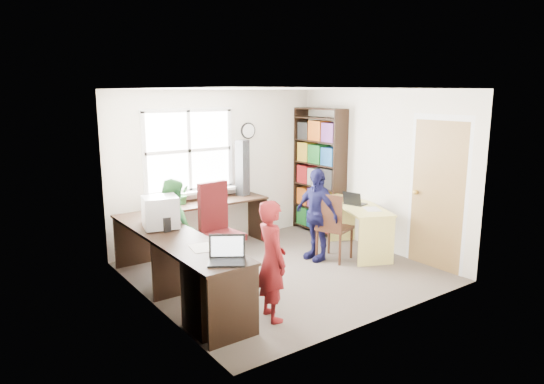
# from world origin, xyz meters

# --- Properties ---
(room) EXTENTS (3.64, 3.44, 2.44)m
(room) POSITION_xyz_m (0.01, 0.10, 1.22)
(room) COLOR #4B423B
(room) RESTS_ON ground
(l_desk) EXTENTS (2.38, 2.95, 0.75)m
(l_desk) POSITION_xyz_m (-1.31, -0.28, 0.46)
(l_desk) COLOR black
(l_desk) RESTS_ON ground
(right_desk) EXTENTS (1.00, 1.34, 0.70)m
(right_desk) POSITION_xyz_m (1.43, -0.01, 0.51)
(right_desk) COLOR #F3E779
(right_desk) RESTS_ON ground
(bookshelf) EXTENTS (0.30, 1.02, 2.10)m
(bookshelf) POSITION_xyz_m (1.65, 1.19, 1.00)
(bookshelf) COLOR black
(bookshelf) RESTS_ON ground
(swivel_chair) EXTENTS (0.60, 0.60, 1.19)m
(swivel_chair) POSITION_xyz_m (-0.66, 0.54, 0.51)
(swivel_chair) COLOR black
(swivel_chair) RESTS_ON ground
(wooden_chair) EXTENTS (0.54, 0.54, 0.98)m
(wooden_chair) POSITION_xyz_m (0.83, -0.05, 0.53)
(wooden_chair) COLOR #3F2215
(wooden_chair) RESTS_ON ground
(crt_monitor) EXTENTS (0.47, 0.44, 0.39)m
(crt_monitor) POSITION_xyz_m (-1.50, 0.45, 0.95)
(crt_monitor) COLOR #BBBCC0
(crt_monitor) RESTS_ON l_desk
(laptop_left) EXTENTS (0.46, 0.44, 0.24)m
(laptop_left) POSITION_xyz_m (-1.44, -1.01, 0.81)
(laptop_left) COLOR black
(laptop_left) RESTS_ON l_desk
(laptop_right) EXTENTS (0.31, 0.35, 0.20)m
(laptop_right) POSITION_xyz_m (1.43, 0.13, 0.75)
(laptop_right) COLOR black
(laptop_right) RESTS_ON right_desk
(speaker_a) EXTENTS (0.10, 0.10, 0.17)m
(speaker_a) POSITION_xyz_m (-1.51, 0.29, 0.84)
(speaker_a) COLOR black
(speaker_a) RESTS_ON l_desk
(speaker_b) EXTENTS (0.11, 0.11, 0.19)m
(speaker_b) POSITION_xyz_m (-1.51, 0.87, 0.84)
(speaker_b) COLOR black
(speaker_b) RESTS_ON l_desk
(cd_tower) EXTENTS (0.22, 0.21, 0.88)m
(cd_tower) POSITION_xyz_m (0.32, 1.50, 1.19)
(cd_tower) COLOR black
(cd_tower) RESTS_ON l_desk
(game_box) EXTENTS (0.34, 0.34, 0.06)m
(game_box) POSITION_xyz_m (1.46, 0.51, 0.73)
(game_box) COLOR red
(game_box) RESTS_ON right_desk
(paper_a) EXTENTS (0.28, 0.36, 0.00)m
(paper_a) POSITION_xyz_m (-1.45, -0.50, 0.75)
(paper_a) COLOR silver
(paper_a) RESTS_ON l_desk
(paper_b) EXTENTS (0.33, 0.37, 0.00)m
(paper_b) POSITION_xyz_m (1.44, -0.23, 0.70)
(paper_b) COLOR silver
(paper_b) RESTS_ON right_desk
(potted_plant) EXTENTS (0.16, 0.14, 0.28)m
(potted_plant) POSITION_xyz_m (-0.71, 1.48, 0.89)
(potted_plant) COLOR #307A37
(potted_plant) RESTS_ON l_desk
(person_red) EXTENTS (0.39, 0.52, 1.29)m
(person_red) POSITION_xyz_m (-0.91, -1.01, 0.64)
(person_red) COLOR maroon
(person_red) RESTS_ON ground
(person_green) EXTENTS (0.51, 0.65, 1.29)m
(person_green) POSITION_xyz_m (-1.21, 0.73, 0.64)
(person_green) COLOR #2C6F30
(person_green) RESTS_ON ground
(person_navy) EXTENTS (0.39, 0.80, 1.32)m
(person_navy) POSITION_xyz_m (0.70, 0.14, 0.66)
(person_navy) COLOR #141541
(person_navy) RESTS_ON ground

